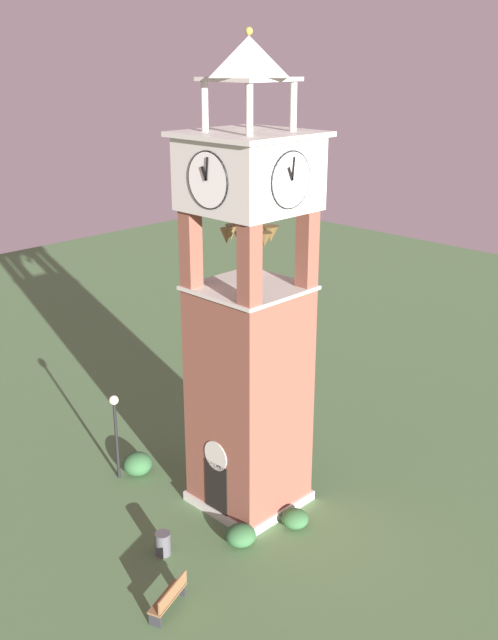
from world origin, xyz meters
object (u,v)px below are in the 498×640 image
park_bench (169,597)px  trash_bin (163,544)px  lamp_post (115,421)px  clock_tower (249,332)px

park_bench → trash_bin: park_bench is taller
lamp_post → trash_bin: 5.61m
clock_tower → trash_bin: 7.63m
clock_tower → lamp_post: size_ratio=4.63×
park_bench → lamp_post: size_ratio=0.47×
park_bench → lamp_post: bearing=155.1°
park_bench → trash_bin: (-2.22, 1.56, -0.08)m
lamp_post → clock_tower: bearing=28.0°
clock_tower → trash_bin: clock_tower is taller
park_bench → lamp_post: lamp_post is taller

